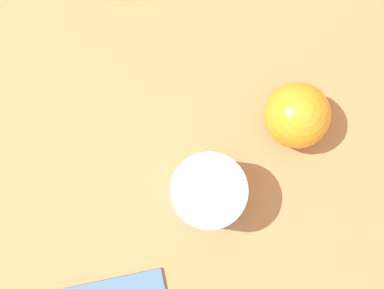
% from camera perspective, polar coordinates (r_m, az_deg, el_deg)
% --- Properties ---
extents(wooden_tabletop, '(1.20, 1.20, 0.03)m').
position_cam_1_polar(wooden_tabletop, '(0.74, -4.19, 4.76)').
color(wooden_tabletop, '#BA7546').
rests_on(wooden_tabletop, ground).
extents(smoothie_glass, '(0.09, 0.09, 0.09)m').
position_cam_1_polar(smoothie_glass, '(0.67, 1.79, -5.06)').
color(smoothie_glass, silver).
rests_on(smoothie_glass, wooden_tabletop).
extents(orange_fruit, '(0.09, 0.09, 0.09)m').
position_cam_1_polar(orange_fruit, '(0.69, 11.31, 3.10)').
color(orange_fruit, orange).
rests_on(orange_fruit, wooden_tabletop).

